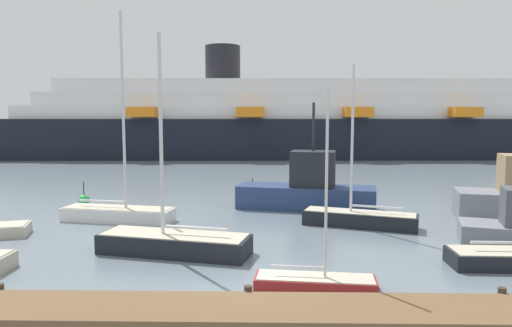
# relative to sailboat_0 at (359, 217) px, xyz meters

# --- Properties ---
(ground_plane) EXTENTS (600.00, 600.00, 0.00)m
(ground_plane) POSITION_rel_sailboat_0_xyz_m (-5.46, -8.71, -0.49)
(ground_plane) COLOR slate
(dock_pier) EXTENTS (18.63, 2.26, 0.79)m
(dock_pier) POSITION_rel_sailboat_0_xyz_m (-5.46, -11.85, -0.16)
(dock_pier) COLOR brown
(dock_pier) RESTS_ON ground_plane
(sailboat_0) EXTENTS (6.02, 3.28, 8.44)m
(sailboat_0) POSITION_rel_sailboat_0_xyz_m (0.00, 0.00, 0.00)
(sailboat_0) COLOR black
(sailboat_0) RESTS_ON ground_plane
(sailboat_1) EXTENTS (6.64, 3.23, 9.18)m
(sailboat_1) POSITION_rel_sailboat_0_xyz_m (-8.79, -5.00, 0.03)
(sailboat_1) COLOR black
(sailboat_1) RESTS_ON ground_plane
(sailboat_2) EXTENTS (6.40, 2.68, 11.29)m
(sailboat_2) POSITION_rel_sailboat_0_xyz_m (-13.09, 0.97, 0.07)
(sailboat_2) COLOR white
(sailboat_2) RESTS_ON ground_plane
(sailboat_5) EXTENTS (4.14, 1.56, 6.69)m
(sailboat_5) POSITION_rel_sailboat_0_xyz_m (-3.27, -8.92, -0.17)
(sailboat_5) COLOR maroon
(sailboat_5) RESTS_ON ground_plane
(fishing_boat_2) EXTENTS (8.82, 4.19, 6.61)m
(fishing_boat_2) POSITION_rel_sailboat_0_xyz_m (-2.31, 4.59, 0.72)
(fishing_boat_2) COLOR navy
(fishing_boat_2) RESTS_ON ground_plane
(channel_buoy_0) EXTENTS (0.73, 0.73, 1.57)m
(channel_buoy_0) POSITION_rel_sailboat_0_xyz_m (-16.66, 5.22, -0.12)
(channel_buoy_0) COLOR green
(channel_buoy_0) RESTS_ON ground_plane
(channel_buoy_1) EXTENTS (0.63, 0.63, 1.55)m
(channel_buoy_1) POSITION_rel_sailboat_0_xyz_m (-5.84, 7.52, -0.16)
(channel_buoy_1) COLOR red
(channel_buoy_1) RESTS_ON ground_plane
(cruise_ship) EXTENTS (98.06, 17.43, 15.54)m
(cruise_ship) POSITION_rel_sailboat_0_xyz_m (6.45, 42.51, 4.42)
(cruise_ship) COLOR black
(cruise_ship) RESTS_ON ground_plane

